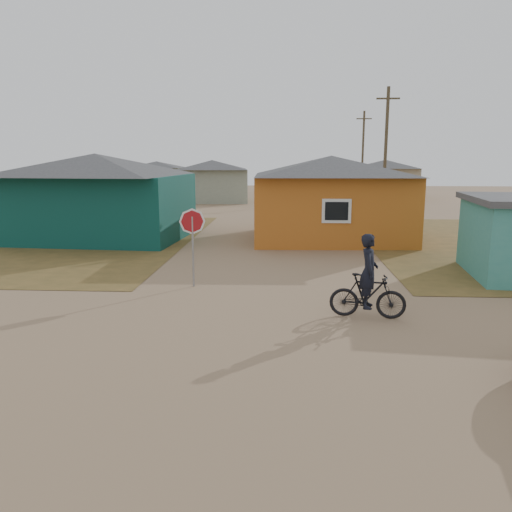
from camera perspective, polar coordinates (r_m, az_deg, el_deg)
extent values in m
plane|color=#917254|center=(10.41, 0.98, -10.30)|extent=(120.00, 120.00, 0.00)
cube|color=#0A3933|center=(24.93, -17.62, 5.35)|extent=(8.40, 6.54, 3.00)
pyramid|color=#39393B|center=(24.82, -17.90, 9.94)|extent=(8.93, 7.08, 1.00)
cube|color=#BC621D|center=(23.88, 8.46, 5.52)|extent=(7.21, 6.24, 3.00)
pyramid|color=#39393B|center=(23.77, 8.60, 10.20)|extent=(7.72, 6.76, 0.90)
cube|color=silver|center=(20.86, 9.19, 5.10)|extent=(1.20, 0.06, 1.00)
cube|color=black|center=(20.83, 9.20, 5.09)|extent=(0.95, 0.04, 0.75)
cube|color=gray|center=(44.21, -4.99, 8.02)|extent=(6.49, 5.60, 2.80)
pyramid|color=#39393B|center=(44.14, -5.03, 10.36)|extent=(7.04, 6.15, 0.80)
cube|color=tan|center=(50.65, 14.45, 8.11)|extent=(6.41, 5.50, 2.80)
pyramid|color=#39393B|center=(50.60, 14.55, 10.15)|extent=(6.95, 6.05, 0.80)
cube|color=gray|center=(57.56, -11.23, 8.53)|extent=(5.75, 5.28, 2.70)
pyramid|color=#39393B|center=(57.51, -11.30, 10.22)|extent=(6.28, 5.81, 0.70)
cylinder|color=#4E422F|center=(32.26, 14.57, 11.18)|extent=(0.20, 0.20, 8.00)
cube|color=#4E422F|center=(32.44, 14.87, 17.01)|extent=(1.40, 0.10, 0.10)
cylinder|color=#4E422F|center=(48.20, 12.09, 11.17)|extent=(0.20, 0.20, 8.00)
cube|color=#4E422F|center=(48.33, 12.25, 15.09)|extent=(1.40, 0.10, 0.10)
cylinder|color=gray|center=(14.93, -7.21, 0.47)|extent=(0.06, 0.06, 2.11)
imported|color=black|center=(12.32, 12.64, -4.46)|extent=(1.87, 0.78, 1.09)
imported|color=black|center=(12.18, 12.76, -1.69)|extent=(0.52, 0.71, 1.79)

